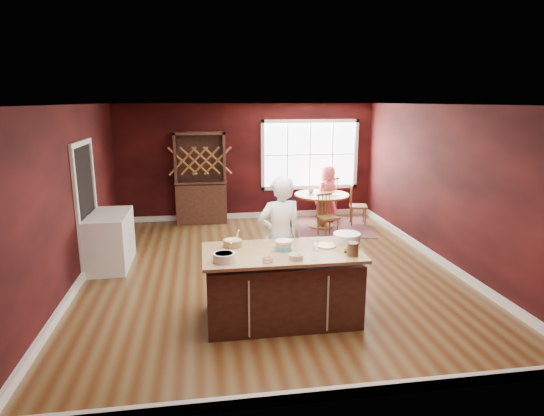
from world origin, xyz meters
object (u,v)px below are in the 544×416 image
Objects in this scene: layer_cake at (283,245)px; chair_south at (328,216)px; kitchen_island at (282,287)px; dryer at (114,235)px; high_chair at (284,204)px; toddler at (285,189)px; dining_table at (322,204)px; chair_north at (327,197)px; washer at (107,245)px; seated_woman at (328,193)px; hutch at (201,178)px; baker at (280,238)px; chair_east at (358,204)px.

chair_south is at bearing 65.49° from layer_cake.
kitchen_island is 3.70m from dryer.
high_chair is 0.34m from toddler.
chair_north reaches higher than dining_table.
layer_cake reaches higher than washer.
hutch is (-2.92, 0.29, 0.39)m from seated_woman.
chair_east is at bearing -132.98° from baker.
chair_north reaches higher than dryer.
kitchen_island is at bearing 32.57° from chair_north.
washer is (-3.38, -2.43, -0.02)m from high_chair.
layer_cake reaches higher than high_chair.
chair_east is at bearing -11.88° from hutch.
dining_table is 4.00× the size of layer_cake.
seated_woman is at bearing 61.16° from dining_table.
layer_cake is at bearing 32.67° from chair_north.
baker is 5.89× the size of layer_cake.
hutch is 2.31× the size of dryer.
dining_table is at bearing 68.17° from chair_south.
hutch is (-3.51, 0.74, 0.57)m from chair_east.
toddler is at bearing 78.97° from kitchen_island.
layer_cake reaches higher than dining_table.
kitchen_island reaches higher than washer.
seated_woman reaches higher than toddler.
chair_north is at bearing 68.47° from layer_cake.
baker is 3.00m from washer.
dining_table is at bearing -9.62° from high_chair.
baker reaches higher than toddler.
chair_east is 1.04× the size of chair_south.
dryer is (-4.11, -0.74, -0.00)m from chair_south.
high_chair is at bearing 27.92° from dryer.
layer_cake is at bearing -45.98° from dryer.
dryer is (-2.54, 2.70, 0.01)m from kitchen_island.
seated_woman is at bearing 22.64° from high_chair.
kitchen_island is 6.62× the size of layer_cake.
high_chair is 3.69× the size of toddler.
kitchen_island is 4.50m from dining_table.
dryer is (-2.63, 2.01, -0.43)m from baker.
chair_south is (1.58, 3.44, 0.01)m from kitchen_island.
baker is (0.10, 0.69, 0.44)m from kitchen_island.
hutch reaches higher than washer.
high_chair is at bearing 159.25° from dining_table.
dryer is at bearing -151.73° from toddler.
layer_cake is at bearing -78.31° from hutch.
dining_table is at bearing 107.29° from chair_east.
dryer is at bearing 119.75° from chair_east.
dryer is (-4.51, -2.27, -0.05)m from chair_north.
toddler is 1.95m from hutch.
hutch is 3.37m from washer.
kitchen_island is 2.19× the size of dryer.
baker reaches higher than dryer.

